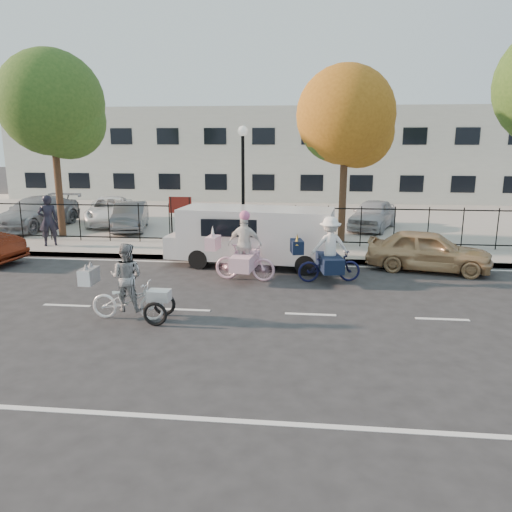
# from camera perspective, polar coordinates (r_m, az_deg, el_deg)

# --- Properties ---
(ground) EXTENTS (120.00, 120.00, 0.00)m
(ground) POSITION_cam_1_polar(r_m,az_deg,el_deg) (12.21, -8.05, -6.13)
(ground) COLOR #333334
(road_markings) EXTENTS (60.00, 9.52, 0.01)m
(road_markings) POSITION_cam_1_polar(r_m,az_deg,el_deg) (12.21, -8.05, -6.11)
(road_markings) COLOR silver
(road_markings) RESTS_ON ground
(curb) EXTENTS (60.00, 0.10, 0.15)m
(curb) POSITION_cam_1_polar(r_m,az_deg,el_deg) (16.94, -3.91, -0.29)
(curb) COLOR #A8A399
(curb) RESTS_ON ground
(sidewalk) EXTENTS (60.00, 2.20, 0.15)m
(sidewalk) POSITION_cam_1_polar(r_m,az_deg,el_deg) (17.94, -3.33, 0.49)
(sidewalk) COLOR #A8A399
(sidewalk) RESTS_ON ground
(parking_lot) EXTENTS (60.00, 15.60, 0.15)m
(parking_lot) POSITION_cam_1_polar(r_m,az_deg,el_deg) (26.62, -0.17, 4.68)
(parking_lot) COLOR #A8A399
(parking_lot) RESTS_ON ground
(iron_fence) EXTENTS (58.00, 0.06, 1.50)m
(iron_fence) POSITION_cam_1_polar(r_m,az_deg,el_deg) (18.85, -2.81, 3.66)
(iron_fence) COLOR black
(iron_fence) RESTS_ON sidewalk
(building) EXTENTS (34.00, 10.00, 6.00)m
(building) POSITION_cam_1_polar(r_m,az_deg,el_deg) (36.29, 1.62, 11.58)
(building) COLOR silver
(building) RESTS_ON ground
(lamppost) EXTENTS (0.36, 0.36, 4.33)m
(lamppost) POSITION_cam_1_polar(r_m,az_deg,el_deg) (18.15, -1.50, 10.34)
(lamppost) COLOR black
(lamppost) RESTS_ON sidewalk
(street_sign) EXTENTS (0.85, 0.06, 1.80)m
(street_sign) POSITION_cam_1_polar(r_m,az_deg,el_deg) (18.76, -8.63, 5.08)
(street_sign) COLOR black
(street_sign) RESTS_ON sidewalk
(zebra_trike) EXTENTS (2.07, 0.79, 1.78)m
(zebra_trike) POSITION_cam_1_polar(r_m,az_deg,el_deg) (11.67, -14.47, -3.82)
(zebra_trike) COLOR white
(zebra_trike) RESTS_ON ground
(unicorn_bike) EXTENTS (2.07, 1.45, 2.05)m
(unicorn_bike) POSITION_cam_1_polar(r_m,az_deg,el_deg) (14.40, -1.41, 0.13)
(unicorn_bike) COLOR #F6BBD5
(unicorn_bike) RESTS_ON ground
(bull_bike) EXTENTS (2.09, 1.45, 1.89)m
(bull_bike) POSITION_cam_1_polar(r_m,az_deg,el_deg) (14.42, 8.28, -0.02)
(bull_bike) COLOR #101236
(bull_bike) RESTS_ON ground
(white_van) EXTENTS (5.46, 2.32, 1.88)m
(white_van) POSITION_cam_1_polar(r_m,az_deg,el_deg) (16.04, -0.32, 2.49)
(white_van) COLOR white
(white_van) RESTS_ON ground
(gold_sedan) EXTENTS (3.99, 2.28, 1.28)m
(gold_sedan) POSITION_cam_1_polar(r_m,az_deg,el_deg) (16.44, 19.09, 0.61)
(gold_sedan) COLOR tan
(gold_sedan) RESTS_ON ground
(pedestrian) EXTENTS (0.83, 0.75, 1.90)m
(pedestrian) POSITION_cam_1_polar(r_m,az_deg,el_deg) (19.97, -22.66, 3.77)
(pedestrian) COLOR black
(pedestrian) RESTS_ON sidewalk
(lot_car_a) EXTENTS (2.48, 4.93, 1.37)m
(lot_car_a) POSITION_cam_1_polar(r_m,az_deg,el_deg) (24.29, -23.79, 4.55)
(lot_car_a) COLOR #95979C
(lot_car_a) RESTS_ON parking_lot
(lot_car_b) EXTENTS (3.35, 4.88, 1.24)m
(lot_car_b) POSITION_cam_1_polar(r_m,az_deg,el_deg) (24.36, -16.28, 5.01)
(lot_car_b) COLOR white
(lot_car_b) RESTS_ON parking_lot
(lot_car_c) EXTENTS (2.07, 3.82, 1.20)m
(lot_car_c) POSITION_cam_1_polar(r_m,az_deg,el_deg) (22.42, -14.17, 4.41)
(lot_car_c) COLOR #53575C
(lot_car_c) RESTS_ON parking_lot
(lot_car_d) EXTENTS (2.74, 4.08, 1.29)m
(lot_car_d) POSITION_cam_1_polar(r_m,az_deg,el_deg) (22.60, 13.21, 4.65)
(lot_car_d) COLOR #B2B4BA
(lot_car_d) RESTS_ON parking_lot
(tree_west) EXTENTS (4.04, 4.04, 7.41)m
(tree_west) POSITION_cam_1_polar(r_m,az_deg,el_deg) (21.57, -21.91, 15.39)
(tree_west) COLOR #442D1D
(tree_west) RESTS_ON ground
(tree_mid) EXTENTS (3.68, 3.67, 6.73)m
(tree_mid) POSITION_cam_1_polar(r_m,az_deg,el_deg) (19.48, 10.63, 15.01)
(tree_mid) COLOR #442D1D
(tree_mid) RESTS_ON ground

